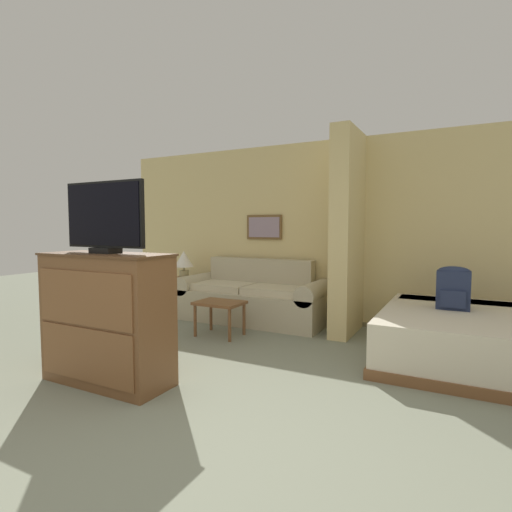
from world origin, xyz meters
TOP-DOWN VIEW (x-y plane):
  - ground_plane at (0.00, 0.00)m, footprint 20.00×20.00m
  - wall_back at (-0.00, 3.89)m, footprint 7.45×0.16m
  - wall_partition_pillar at (0.19, 3.39)m, footprint 0.24×0.89m
  - couch at (-1.22, 3.41)m, footprint 2.21×0.84m
  - coffee_table at (-1.20, 2.51)m, footprint 0.59×0.43m
  - side_table at (-2.47, 3.44)m, footprint 0.44×0.44m
  - table_lamp at (-2.47, 3.44)m, footprint 0.31×0.31m
  - tv_dresser at (-1.25, 0.77)m, footprint 1.20×0.49m
  - tv at (-1.25, 0.77)m, footprint 0.88×0.16m
  - bed at (1.67, 2.84)m, footprint 1.85×1.91m
  - backpack at (1.43, 2.96)m, footprint 0.33×0.22m

SIDE VIEW (x-z plane):
  - ground_plane at x=0.00m, z-range 0.00..0.00m
  - bed at x=1.67m, z-range 0.01..0.52m
  - couch at x=-1.22m, z-range -0.12..0.78m
  - coffee_table at x=-1.20m, z-range 0.15..0.59m
  - side_table at x=-2.47m, z-range 0.18..0.74m
  - tv_dresser at x=-1.25m, z-range 0.00..1.15m
  - backpack at x=1.43m, z-range 0.52..0.97m
  - table_lamp at x=-2.47m, z-range 0.62..1.06m
  - wall_back at x=0.00m, z-range -0.01..2.59m
  - wall_partition_pillar at x=0.19m, z-range 0.00..2.60m
  - tv at x=-1.25m, z-range 1.15..1.77m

